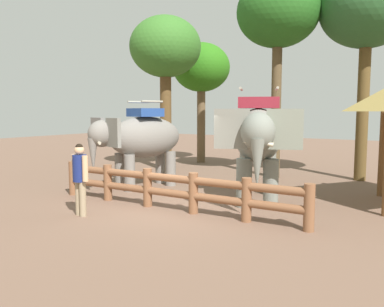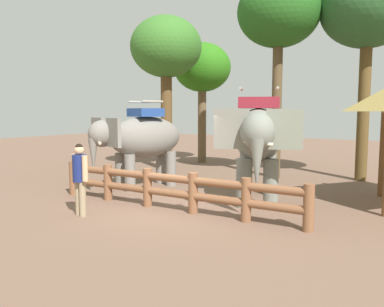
# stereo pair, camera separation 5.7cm
# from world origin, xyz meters

# --- Properties ---
(ground_plane) EXTENTS (60.00, 60.00, 0.00)m
(ground_plane) POSITION_xyz_m (0.00, 0.00, 0.00)
(ground_plane) COLOR brown
(log_fence) EXTENTS (7.57, 0.30, 1.05)m
(log_fence) POSITION_xyz_m (-0.00, -0.19, 0.60)
(log_fence) COLOR brown
(log_fence) RESTS_ON ground
(elephant_near_left) EXTENTS (2.51, 3.52, 2.96)m
(elephant_near_left) POSITION_xyz_m (-2.63, 1.80, 1.66)
(elephant_near_left) COLOR gray
(elephant_near_left) RESTS_ON ground
(elephant_center) EXTENTS (2.83, 3.90, 3.28)m
(elephant_center) POSITION_xyz_m (1.62, 1.87, 1.85)
(elephant_center) COLOR gray
(elephant_center) RESTS_ON ground
(tourist_woman_in_black) EXTENTS (0.63, 0.42, 1.81)m
(tourist_woman_in_black) POSITION_xyz_m (-1.55, -1.85, 1.05)
(tourist_woman_in_black) COLOR #9D8869
(tourist_woman_in_black) RESTS_ON ground
(tree_far_left) EXTENTS (3.11, 3.11, 6.72)m
(tree_far_left) POSITION_xyz_m (-4.31, 5.68, 5.27)
(tree_far_left) COLOR brown
(tree_far_left) RESTS_ON ground
(tree_back_center) EXTENTS (2.87, 2.87, 6.03)m
(tree_back_center) POSITION_xyz_m (-4.32, 8.79, 4.71)
(tree_back_center) COLOR brown
(tree_back_center) RESTS_ON ground
(tree_far_right) EXTENTS (3.14, 3.14, 7.69)m
(tree_far_right) POSITION_xyz_m (0.56, 6.23, 6.25)
(tree_far_right) COLOR brown
(tree_far_right) RESTS_ON ground
(tree_deep_back) EXTENTS (3.42, 3.42, 7.81)m
(tree_deep_back) POSITION_xyz_m (3.53, 7.31, 6.25)
(tree_deep_back) COLOR brown
(tree_deep_back) RESTS_ON ground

